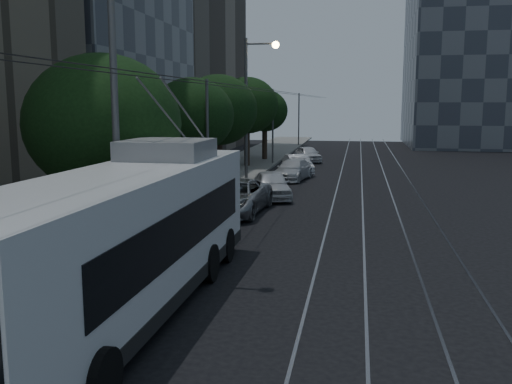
{
  "coord_description": "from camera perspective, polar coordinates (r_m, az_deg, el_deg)",
  "views": [
    {
      "loc": [
        1.42,
        -15.04,
        4.97
      ],
      "look_at": [
        -1.91,
        3.57,
        1.99
      ],
      "focal_mm": 40.0,
      "sensor_mm": 36.0,
      "label": 1
    }
  ],
  "objects": [
    {
      "name": "car_white_a",
      "position": [
        29.68,
        1.57,
        0.74
      ],
      "size": [
        2.82,
        4.59,
        1.46
      ],
      "primitive_type": "imported",
      "rotation": [
        0.0,
        0.0,
        0.27
      ],
      "color": "silver",
      "rests_on": "ground"
    },
    {
      "name": "trolleybus",
      "position": [
        13.78,
        -12.8,
        -4.52
      ],
      "size": [
        2.93,
        13.24,
        5.63
      ],
      "rotation": [
        0.0,
        0.0,
        -0.01
      ],
      "color": "white",
      "rests_on": "ground"
    },
    {
      "name": "building_distant_right",
      "position": [
        72.32,
        24.1,
        13.78
      ],
      "size": [
        22.0,
        18.0,
        24.0
      ],
      "primitive_type": "cube",
      "color": "#3D424D",
      "rests_on": "ground"
    },
    {
      "name": "tree_1",
      "position": [
        19.76,
        -15.01,
        6.54
      ],
      "size": [
        5.18,
        5.18,
        6.58
      ],
      "color": "black",
      "rests_on": "ground"
    },
    {
      "name": "tree_3",
      "position": [
        32.96,
        -3.78,
        8.16
      ],
      "size": [
        4.48,
        4.48,
        6.56
      ],
      "color": "black",
      "rests_on": "ground"
    },
    {
      "name": "car_white_c",
      "position": [
        39.99,
        4.2,
        2.76
      ],
      "size": [
        2.69,
        4.33,
        1.35
      ],
      "primitive_type": "imported",
      "rotation": [
        0.0,
        0.0,
        0.33
      ],
      "color": "silver",
      "rests_on": "ground"
    },
    {
      "name": "tram_rails",
      "position": [
        35.41,
        11.81,
        0.71
      ],
      "size": [
        4.52,
        90.0,
        0.02
      ],
      "color": "gray",
      "rests_on": "ground"
    },
    {
      "name": "overhead_wires",
      "position": [
        35.65,
        -0.18,
        6.54
      ],
      "size": [
        2.23,
        90.0,
        6.0
      ],
      "color": "black",
      "rests_on": "ground"
    },
    {
      "name": "tree_4",
      "position": [
        43.82,
        -0.91,
        8.64
      ],
      "size": [
        4.76,
        4.76,
        6.89
      ],
      "color": "black",
      "rests_on": "ground"
    },
    {
      "name": "tree_2",
      "position": [
        27.88,
        -6.4,
        7.56
      ],
      "size": [
        4.05,
        4.05,
        6.17
      ],
      "color": "black",
      "rests_on": "ground"
    },
    {
      "name": "pickup_silver",
      "position": [
        25.63,
        -2.17,
        -0.5
      ],
      "size": [
        2.86,
        5.65,
        1.53
      ],
      "primitive_type": "imported",
      "rotation": [
        0.0,
        0.0,
        -0.06
      ],
      "color": "#989B9F",
      "rests_on": "ground"
    },
    {
      "name": "sidewalk",
      "position": [
        36.49,
        -4.08,
        1.22
      ],
      "size": [
        5.0,
        90.0,
        0.15
      ],
      "primitive_type": "cube",
      "color": "gray",
      "rests_on": "ground"
    },
    {
      "name": "tree_5",
      "position": [
        49.06,
        0.88,
        8.11
      ],
      "size": [
        3.94,
        3.94,
        6.05
      ],
      "color": "black",
      "rests_on": "ground"
    },
    {
      "name": "car_white_d",
      "position": [
        48.18,
        5.23,
        3.79
      ],
      "size": [
        2.87,
        4.2,
        1.33
      ],
      "primitive_type": "imported",
      "rotation": [
        0.0,
        0.0,
        0.37
      ],
      "color": "silver",
      "rests_on": "ground"
    },
    {
      "name": "ground",
      "position": [
        15.91,
        4.58,
        -9.29
      ],
      "size": [
        120.0,
        120.0,
        0.0
      ],
      "primitive_type": "plane",
      "color": "black",
      "rests_on": "ground"
    },
    {
      "name": "streetlamp_far",
      "position": [
        36.39,
        -0.38,
        9.69
      ],
      "size": [
        2.19,
        0.44,
        8.92
      ],
      "color": "#5D5D5F",
      "rests_on": "ground"
    },
    {
      "name": "car_white_b",
      "position": [
        36.87,
        3.68,
        2.21
      ],
      "size": [
        2.58,
        4.74,
        1.3
      ],
      "primitive_type": "imported",
      "rotation": [
        0.0,
        0.0,
        -0.17
      ],
      "color": "silver",
      "rests_on": "ground"
    },
    {
      "name": "streetlamp_near",
      "position": [
        16.2,
        -12.72,
        13.0
      ],
      "size": [
        2.48,
        0.44,
        10.28
      ],
      "color": "#5D5D5F",
      "rests_on": "ground"
    }
  ]
}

